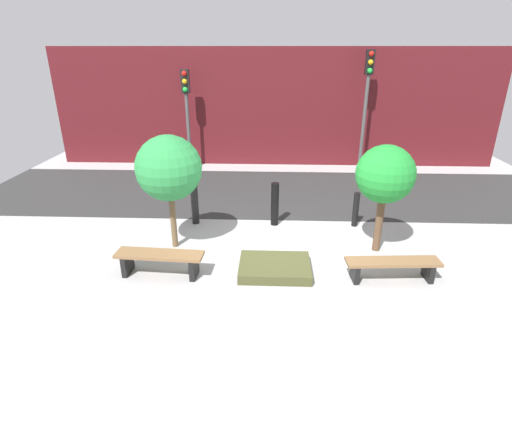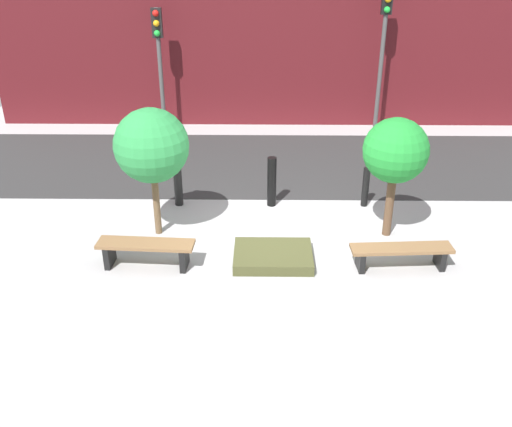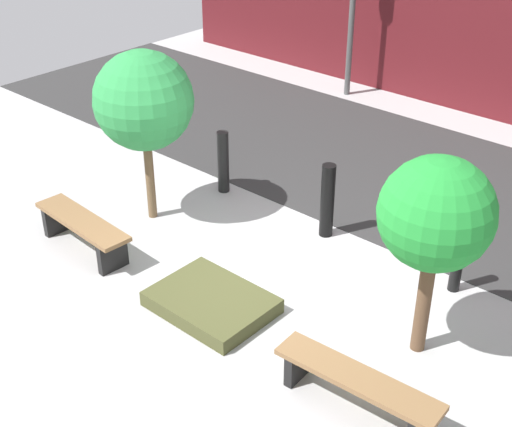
{
  "view_description": "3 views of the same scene",
  "coord_description": "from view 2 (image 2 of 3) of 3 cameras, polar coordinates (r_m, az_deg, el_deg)",
  "views": [
    {
      "loc": [
        -0.09,
        -7.7,
        4.17
      ],
      "look_at": [
        -0.37,
        -0.84,
        1.29
      ],
      "focal_mm": 28.0,
      "sensor_mm": 36.0,
      "label": 1
    },
    {
      "loc": [
        -0.2,
        -9.6,
        5.43
      ],
      "look_at": [
        -0.31,
        -0.81,
        0.98
      ],
      "focal_mm": 40.0,
      "sensor_mm": 36.0,
      "label": 2
    },
    {
      "loc": [
        5.0,
        -5.61,
        5.33
      ],
      "look_at": [
        0.2,
        -0.18,
        1.16
      ],
      "focal_mm": 50.0,
      "sensor_mm": 36.0,
      "label": 3
    }
  ],
  "objects": [
    {
      "name": "tree_behind_right_bench",
      "position": [
        10.81,
        13.79,
        6.03
      ],
      "size": [
        1.21,
        1.21,
        2.36
      ],
      "color": "brown",
      "rests_on": "ground"
    },
    {
      "name": "bollard_center",
      "position": [
        12.41,
        10.9,
        2.62
      ],
      "size": [
        0.15,
        0.15,
        0.88
      ],
      "primitive_type": "cylinder",
      "color": "black",
      "rests_on": "ground"
    },
    {
      "name": "ground_plane",
      "position": [
        11.03,
        1.65,
        -2.65
      ],
      "size": [
        18.0,
        18.0,
        0.0
      ],
      "primitive_type": "plane",
      "color": "#9F9F9F"
    },
    {
      "name": "traffic_light_west",
      "position": [
        16.55,
        -9.7,
        15.97
      ],
      "size": [
        0.28,
        0.27,
        3.47
      ],
      "color": "#4B4B4B",
      "rests_on": "ground"
    },
    {
      "name": "bench_left",
      "position": [
        10.23,
        -10.94,
        -3.53
      ],
      "size": [
        1.73,
        0.52,
        0.48
      ],
      "rotation": [
        0.0,
        0.0,
        -0.06
      ],
      "color": "black",
      "rests_on": "ground"
    },
    {
      "name": "traffic_light_mid_west",
      "position": [
        16.56,
        12.68,
        17.11
      ],
      "size": [
        0.28,
        0.27,
        4.09
      ],
      "color": "#4A4A4A",
      "rests_on": "ground"
    },
    {
      "name": "tree_behind_left_bench",
      "position": [
        10.7,
        -10.42,
        6.64
      ],
      "size": [
        1.39,
        1.39,
        2.52
      ],
      "color": "brown",
      "rests_on": "ground"
    },
    {
      "name": "planter_bed",
      "position": [
        10.32,
        1.72,
        -4.28
      ],
      "size": [
        1.41,
        1.06,
        0.19
      ],
      "primitive_type": "cube",
      "color": "#424424",
      "rests_on": "ground"
    },
    {
      "name": "bollard_far_left",
      "position": [
        12.32,
        -7.81,
        3.02
      ],
      "size": [
        0.18,
        0.18,
        1.01
      ],
      "primitive_type": "cylinder",
      "color": "black",
      "rests_on": "ground"
    },
    {
      "name": "bench_right",
      "position": [
        10.33,
        14.31,
        -3.81
      ],
      "size": [
        1.8,
        0.49,
        0.42
      ],
      "rotation": [
        0.0,
        0.0,
        0.06
      ],
      "color": "black",
      "rests_on": "ground"
    },
    {
      "name": "building_facade",
      "position": [
        17.31,
        1.41,
        15.74
      ],
      "size": [
        16.2,
        0.5,
        4.19
      ],
      "primitive_type": "cube",
      "color": "#511419",
      "rests_on": "ground"
    },
    {
      "name": "road_strip",
      "position": [
        14.61,
        1.44,
        5.05
      ],
      "size": [
        18.0,
        4.33,
        0.01
      ],
      "primitive_type": "cube",
      "color": "#2C2C2C",
      "rests_on": "ground"
    },
    {
      "name": "bollard_left",
      "position": [
        12.17,
        1.59,
        3.19
      ],
      "size": [
        0.19,
        0.19,
        1.1
      ],
      "primitive_type": "cylinder",
      "color": "black",
      "rests_on": "ground"
    }
  ]
}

